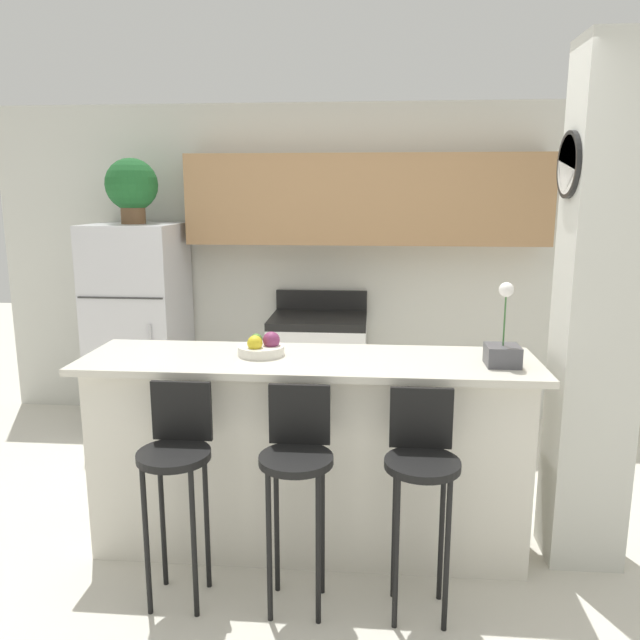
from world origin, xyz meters
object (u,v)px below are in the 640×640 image
Objects in this scene: refrigerator at (140,327)px; bar_stool_mid at (297,465)px; stove_range at (319,372)px; orchid_vase at (503,348)px; bar_stool_left at (177,460)px; bar_stool_right at (421,469)px; potted_plant_on_fridge at (132,187)px; fruit_bowl at (262,347)px.

refrigerator reaches higher than bar_stool_mid.
refrigerator is at bearing -177.92° from stove_range.
orchid_vase reaches higher than stove_range.
bar_stool_left is 2.49× the size of orchid_vase.
bar_stool_mid is at bearing -54.72° from refrigerator.
bar_stool_right is (0.64, -2.19, 0.21)m from stove_range.
orchid_vase reaches higher than bar_stool_left.
stove_range is 2.17× the size of potted_plant_on_fridge.
bar_stool_right is at bearing -46.11° from potted_plant_on_fridge.
refrigerator is at bearing 114.37° from bar_stool_left.
fruit_bowl is at bearing 175.59° from orchid_vase.
refrigerator is at bearing -64.43° from potted_plant_on_fridge.
refrigerator reaches higher than bar_stool_left.
orchid_vase is (1.50, 0.43, 0.45)m from bar_stool_left.
potted_plant_on_fridge is (-0.97, 2.14, 1.23)m from bar_stool_left.
bar_stool_right is (2.06, -2.14, -0.14)m from refrigerator.
refrigerator is 1.60× the size of bar_stool_left.
stove_range is 4.48× the size of fruit_bowl.
stove_range reaches higher than bar_stool_left.
refrigerator reaches higher than fruit_bowl.
potted_plant_on_fridge reaches higher than orchid_vase.
bar_stool_mid is at bearing -87.50° from stove_range.
potted_plant_on_fridge is 2.06× the size of fruit_bowl.
stove_range is at bearing 2.08° from refrigerator.
refrigerator is 1.09m from potted_plant_on_fridge.
refrigerator is 6.78× the size of fruit_bowl.
orchid_vase is (1.05, -1.76, 0.66)m from stove_range.
fruit_bowl is (1.27, -1.62, 0.26)m from refrigerator.
bar_stool_right is 1.03m from fruit_bowl.
bar_stool_right is at bearing 0.00° from bar_stool_mid.
bar_stool_mid is 4.24× the size of fruit_bowl.
refrigerator reaches higher than stove_range.
bar_stool_mid is (0.55, 0.00, 0.00)m from bar_stool_left.
stove_range is 1.06× the size of bar_stool_mid.
orchid_vase reaches higher than bar_stool_mid.
refrigerator is 2.98m from bar_stool_right.
bar_stool_mid is (1.52, -2.14, -0.14)m from refrigerator.
refrigerator is at bearing 145.25° from orchid_vase.
bar_stool_mid is 1.00× the size of bar_stool_right.
bar_stool_left is at bearing -163.97° from orchid_vase.
orchid_vase reaches higher than fruit_bowl.
bar_stool_right is at bearing -73.71° from stove_range.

